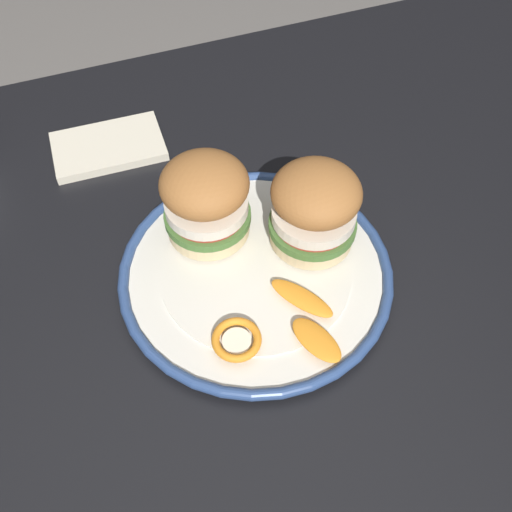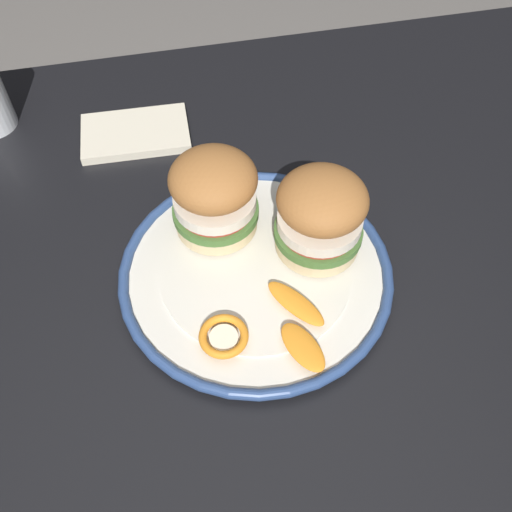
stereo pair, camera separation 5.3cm
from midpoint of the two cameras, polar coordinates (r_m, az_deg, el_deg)
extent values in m
plane|color=slate|center=(1.28, -2.67, -21.16)|extent=(8.00, 8.00, 0.00)
cube|color=black|center=(0.64, -5.01, -3.83)|extent=(1.35, 0.92, 0.03)
cube|color=black|center=(1.35, 16.42, 9.39)|extent=(0.06, 0.06, 0.68)
cylinder|color=silver|center=(0.62, -2.41, -2.02)|extent=(0.28, 0.28, 0.01)
torus|color=navy|center=(0.62, -2.43, -1.70)|extent=(0.30, 0.30, 0.01)
cylinder|color=silver|center=(0.62, -2.43, -1.65)|extent=(0.21, 0.21, 0.00)
cylinder|color=beige|center=(0.65, -6.80, 3.29)|extent=(0.09, 0.09, 0.02)
cylinder|color=#477033|center=(0.64, -6.92, 4.10)|extent=(0.10, 0.10, 0.01)
cylinder|color=#BC3828|center=(0.63, -6.99, 4.58)|extent=(0.09, 0.09, 0.01)
cylinder|color=silver|center=(0.62, -7.08, 5.18)|extent=(0.09, 0.09, 0.01)
ellipsoid|color=#A36633|center=(0.60, -7.39, 7.30)|extent=(0.13, 0.13, 0.05)
cylinder|color=beige|center=(0.63, 3.33, 2.32)|extent=(0.09, 0.09, 0.02)
cylinder|color=#477033|center=(0.62, 3.39, 3.13)|extent=(0.10, 0.10, 0.01)
cylinder|color=#BC3828|center=(0.62, 3.43, 3.61)|extent=(0.09, 0.09, 0.01)
cylinder|color=silver|center=(0.61, 3.47, 4.22)|extent=(0.09, 0.09, 0.01)
ellipsoid|color=#A36633|center=(0.59, 3.63, 6.34)|extent=(0.11, 0.11, 0.05)
torus|color=orange|center=(0.56, -4.69, -8.66)|extent=(0.07, 0.07, 0.01)
cylinder|color=#F4E5C6|center=(0.57, -4.68, -8.79)|extent=(0.03, 0.03, 0.00)
ellipsoid|color=orange|center=(0.59, 2.14, -4.47)|extent=(0.06, 0.08, 0.01)
ellipsoid|color=orange|center=(0.56, 3.52, -8.72)|extent=(0.05, 0.07, 0.01)
cube|color=beige|center=(0.80, -16.70, 10.57)|extent=(0.15, 0.10, 0.01)
camera|label=1|loc=(0.03, -92.53, -3.37)|focal=39.20mm
camera|label=2|loc=(0.03, 87.47, 3.37)|focal=39.20mm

